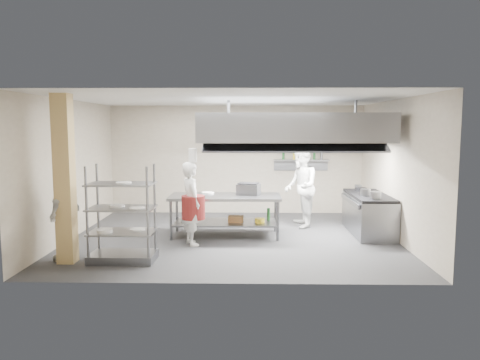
{
  "coord_description": "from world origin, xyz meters",
  "views": [
    {
      "loc": [
        0.36,
        -10.03,
        2.44
      ],
      "look_at": [
        0.16,
        0.2,
        1.25
      ],
      "focal_mm": 35.0,
      "sensor_mm": 36.0,
      "label": 1
    }
  ],
  "objects_px": {
    "chef_line": "(301,187)",
    "chef_plating": "(65,213)",
    "griddle": "(249,189)",
    "island": "(225,216)",
    "stockpot": "(365,192)",
    "chef_head": "(191,204)",
    "cooking_range": "(368,215)",
    "pass_rack": "(122,213)"
  },
  "relations": [
    {
      "from": "chef_head",
      "to": "chef_plating",
      "type": "bearing_deg",
      "value": 91.9
    },
    {
      "from": "cooking_range",
      "to": "island",
      "type": "bearing_deg",
      "value": -174.58
    },
    {
      "from": "chef_line",
      "to": "griddle",
      "type": "relative_size",
      "value": 4.03
    },
    {
      "from": "cooking_range",
      "to": "stockpot",
      "type": "distance_m",
      "value": 0.63
    },
    {
      "from": "chef_line",
      "to": "pass_rack",
      "type": "bearing_deg",
      "value": -52.74
    },
    {
      "from": "chef_head",
      "to": "stockpot",
      "type": "bearing_deg",
      "value": -102.04
    },
    {
      "from": "island",
      "to": "griddle",
      "type": "xyz_separation_m",
      "value": [
        0.52,
        0.16,
        0.57
      ]
    },
    {
      "from": "chef_head",
      "to": "griddle",
      "type": "xyz_separation_m",
      "value": [
        1.17,
        0.94,
        0.17
      ]
    },
    {
      "from": "chef_plating",
      "to": "pass_rack",
      "type": "bearing_deg",
      "value": 89.03
    },
    {
      "from": "stockpot",
      "to": "chef_head",
      "type": "bearing_deg",
      "value": -167.29
    },
    {
      "from": "chef_plating",
      "to": "stockpot",
      "type": "xyz_separation_m",
      "value": [
        5.93,
        1.94,
        0.12
      ]
    },
    {
      "from": "island",
      "to": "chef_line",
      "type": "bearing_deg",
      "value": 28.29
    },
    {
      "from": "chef_plating",
      "to": "island",
      "type": "bearing_deg",
      "value": 128.57
    },
    {
      "from": "cooking_range",
      "to": "griddle",
      "type": "relative_size",
      "value": 4.11
    },
    {
      "from": "chef_head",
      "to": "chef_plating",
      "type": "xyz_separation_m",
      "value": [
        -2.17,
        -1.09,
        -0.0
      ]
    },
    {
      "from": "island",
      "to": "chef_head",
      "type": "relative_size",
      "value": 1.43
    },
    {
      "from": "pass_rack",
      "to": "griddle",
      "type": "height_order",
      "value": "pass_rack"
    },
    {
      "from": "cooking_range",
      "to": "griddle",
      "type": "bearing_deg",
      "value": -176.82
    },
    {
      "from": "griddle",
      "to": "chef_plating",
      "type": "bearing_deg",
      "value": -134.55
    },
    {
      "from": "chef_head",
      "to": "cooking_range",
      "type": "bearing_deg",
      "value": -99.07
    },
    {
      "from": "chef_head",
      "to": "chef_line",
      "type": "bearing_deg",
      "value": -79.05
    },
    {
      "from": "island",
      "to": "stockpot",
      "type": "xyz_separation_m",
      "value": [
        3.1,
        0.06,
        0.52
      ]
    },
    {
      "from": "griddle",
      "to": "chef_head",
      "type": "bearing_deg",
      "value": -126.98
    },
    {
      "from": "cooking_range",
      "to": "griddle",
      "type": "xyz_separation_m",
      "value": [
        -2.73,
        -0.15,
        0.61
      ]
    },
    {
      "from": "island",
      "to": "chef_head",
      "type": "distance_m",
      "value": 1.1
    },
    {
      "from": "chef_line",
      "to": "stockpot",
      "type": "bearing_deg",
      "value": 53.5
    },
    {
      "from": "chef_head",
      "to": "chef_line",
      "type": "relative_size",
      "value": 0.88
    },
    {
      "from": "cooking_range",
      "to": "stockpot",
      "type": "bearing_deg",
      "value": -120.53
    },
    {
      "from": "island",
      "to": "pass_rack",
      "type": "xyz_separation_m",
      "value": [
        -1.76,
        -1.99,
        0.42
      ]
    },
    {
      "from": "stockpot",
      "to": "cooking_range",
      "type": "bearing_deg",
      "value": 59.47
    },
    {
      "from": "pass_rack",
      "to": "stockpot",
      "type": "distance_m",
      "value": 5.28
    },
    {
      "from": "cooking_range",
      "to": "chef_head",
      "type": "bearing_deg",
      "value": -164.31
    },
    {
      "from": "pass_rack",
      "to": "chef_line",
      "type": "relative_size",
      "value": 0.89
    },
    {
      "from": "island",
      "to": "stockpot",
      "type": "distance_m",
      "value": 3.15
    },
    {
      "from": "griddle",
      "to": "stockpot",
      "type": "relative_size",
      "value": 2.2
    },
    {
      "from": "stockpot",
      "to": "chef_line",
      "type": "bearing_deg",
      "value": 146.11
    },
    {
      "from": "chef_line",
      "to": "chef_plating",
      "type": "relative_size",
      "value": 1.15
    },
    {
      "from": "cooking_range",
      "to": "chef_line",
      "type": "distance_m",
      "value": 1.71
    },
    {
      "from": "island",
      "to": "griddle",
      "type": "bearing_deg",
      "value": 16.84
    },
    {
      "from": "pass_rack",
      "to": "chef_head",
      "type": "height_order",
      "value": "pass_rack"
    },
    {
      "from": "island",
      "to": "griddle",
      "type": "relative_size",
      "value": 5.03
    },
    {
      "from": "cooking_range",
      "to": "chef_plating",
      "type": "xyz_separation_m",
      "value": [
        -6.08,
        -2.19,
        0.43
      ]
    }
  ]
}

